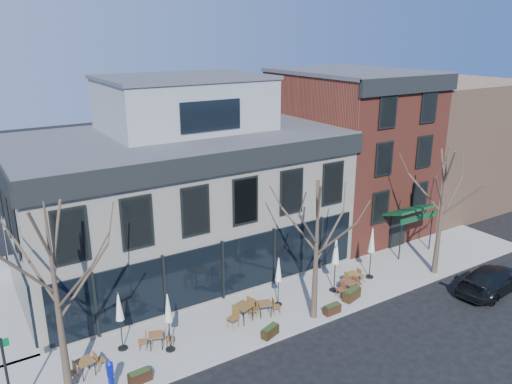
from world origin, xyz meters
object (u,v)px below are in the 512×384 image
call_box (110,376)px  umbrella_0 (119,309)px  parked_sedan (492,280)px  cafe_set_0 (86,366)px

call_box → umbrella_0: (1.25, 2.54, 1.22)m
call_box → parked_sedan: bearing=-8.2°
parked_sedan → umbrella_0: bearing=68.1°
cafe_set_0 → umbrella_0: (1.84, 0.99, 1.54)m
parked_sedan → call_box: (-20.05, 2.89, 0.21)m
parked_sedan → umbrella_0: 19.61m
parked_sedan → cafe_set_0: bearing=72.1°
parked_sedan → call_box: bearing=76.0°
call_box → umbrella_0: bearing=63.7°
parked_sedan → call_box: call_box is taller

